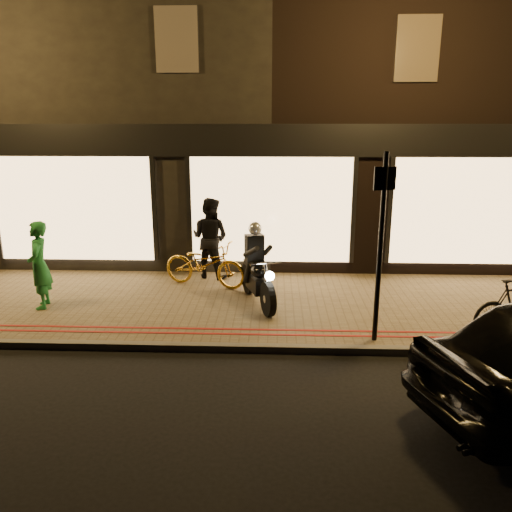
{
  "coord_description": "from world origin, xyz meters",
  "views": [
    {
      "loc": [
        0.11,
        -7.2,
        3.52
      ],
      "look_at": [
        -0.25,
        1.84,
        1.1
      ],
      "focal_mm": 35.0,
      "sensor_mm": 36.0,
      "label": 1
    }
  ],
  "objects": [
    {
      "name": "ground",
      "position": [
        0.0,
        0.0,
        0.0
      ],
      "size": [
        90.0,
        90.0,
        0.0
      ],
      "primitive_type": "plane",
      "color": "black",
      "rests_on": "ground"
    },
    {
      "name": "sidewalk",
      "position": [
        0.0,
        2.0,
        0.06
      ],
      "size": [
        50.0,
        4.0,
        0.12
      ],
      "primitive_type": "cube",
      "color": "#756348",
      "rests_on": "ground"
    },
    {
      "name": "kerb_stone",
      "position": [
        0.0,
        0.05,
        0.06
      ],
      "size": [
        50.0,
        0.14,
        0.12
      ],
      "primitive_type": "cube",
      "color": "#59544C",
      "rests_on": "ground"
    },
    {
      "name": "red_kerb_lines",
      "position": [
        0.0,
        0.55,
        0.12
      ],
      "size": [
        50.0,
        0.26,
        0.01
      ],
      "color": "maroon",
      "rests_on": "sidewalk"
    },
    {
      "name": "building_row",
      "position": [
        -0.0,
        8.99,
        4.25
      ],
      "size": [
        48.0,
        10.11,
        8.5
      ],
      "color": "black",
      "rests_on": "ground"
    },
    {
      "name": "motorcycle",
      "position": [
        -0.24,
        1.96,
        0.73
      ],
      "size": [
        0.82,
        1.87,
        1.59
      ],
      "rotation": [
        0.0,
        0.0,
        0.33
      ],
      "color": "black",
      "rests_on": "sidewalk"
    },
    {
      "name": "sign_post",
      "position": [
        1.73,
        0.33,
        1.8
      ],
      "size": [
        0.35,
        0.12,
        3.0
      ],
      "rotation": [
        0.0,
        0.0,
        0.26
      ],
      "color": "black",
      "rests_on": "sidewalk"
    },
    {
      "name": "bicycle_gold",
      "position": [
        -1.39,
        2.97,
        0.61
      ],
      "size": [
        1.97,
        1.21,
        0.98
      ],
      "primitive_type": "imported",
      "rotation": [
        0.0,
        0.0,
        1.24
      ],
      "color": "gold",
      "rests_on": "sidewalk"
    },
    {
      "name": "person_green",
      "position": [
        -4.3,
        1.58,
        0.95
      ],
      "size": [
        0.54,
        0.69,
        1.66
      ],
      "primitive_type": "imported",
      "rotation": [
        0.0,
        0.0,
        -1.31
      ],
      "color": "#207936",
      "rests_on": "sidewalk"
    },
    {
      "name": "person_dark",
      "position": [
        -1.36,
        3.64,
        1.03
      ],
      "size": [
        1.07,
        0.96,
        1.81
      ],
      "primitive_type": "imported",
      "rotation": [
        0.0,
        0.0,
        2.76
      ],
      "color": "black",
      "rests_on": "sidewalk"
    }
  ]
}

